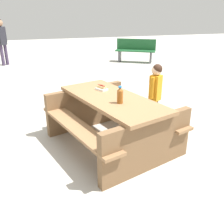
% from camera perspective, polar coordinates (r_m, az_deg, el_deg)
% --- Properties ---
extents(ground_plane, '(30.00, 30.00, 0.00)m').
position_cam_1_polar(ground_plane, '(3.85, 0.00, -7.25)').
color(ground_plane, '#B7B2A8').
rests_on(ground_plane, ground).
extents(picnic_table, '(2.14, 1.88, 0.75)m').
position_cam_1_polar(picnic_table, '(3.65, 0.00, -1.17)').
color(picnic_table, olive).
rests_on(picnic_table, ground).
extents(soda_bottle, '(0.08, 0.08, 0.23)m').
position_cam_1_polar(soda_bottle, '(3.28, 1.83, 3.78)').
color(soda_bottle, brown).
rests_on(soda_bottle, picnic_table).
extents(hotdog_tray, '(0.21, 0.18, 0.08)m').
position_cam_1_polar(hotdog_tray, '(3.85, -2.37, 5.45)').
color(hotdog_tray, white).
rests_on(hotdog_tray, picnic_table).
extents(child_in_coat, '(0.22, 0.23, 1.10)m').
position_cam_1_polar(child_in_coat, '(4.19, 9.86, 5.38)').
color(child_in_coat, '#262633').
rests_on(child_in_coat, ground).
extents(park_bench_near, '(1.10, 1.50, 0.85)m').
position_cam_1_polar(park_bench_near, '(9.91, 5.37, 13.84)').
color(park_bench_near, '#1E592D').
rests_on(park_bench_near, ground).
extents(bystander_adult, '(0.33, 0.33, 1.60)m').
position_cam_1_polar(bystander_adult, '(9.98, -23.87, 15.51)').
color(bystander_adult, '#3F334C').
rests_on(bystander_adult, ground).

